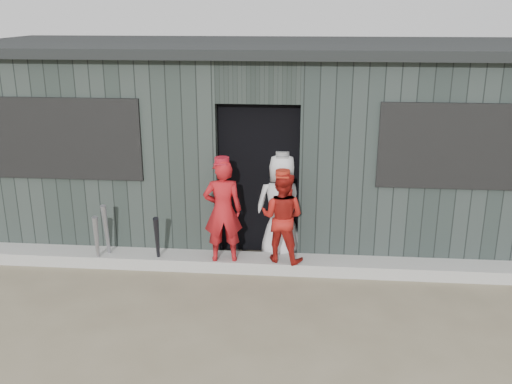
# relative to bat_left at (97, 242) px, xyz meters

# --- Properties ---
(ground) EXTENTS (80.00, 80.00, 0.00)m
(ground) POSITION_rel_bat_left_xyz_m (1.92, -1.64, -0.35)
(ground) COLOR #685E48
(ground) RESTS_ON ground
(curb) EXTENTS (8.00, 0.36, 0.15)m
(curb) POSITION_rel_bat_left_xyz_m (1.92, 0.18, -0.28)
(curb) COLOR #969691
(curb) RESTS_ON ground
(bat_left) EXTENTS (0.13, 0.20, 0.71)m
(bat_left) POSITION_rel_bat_left_xyz_m (0.00, 0.00, 0.00)
(bat_left) COLOR gray
(bat_left) RESTS_ON ground
(bat_mid) EXTENTS (0.12, 0.27, 0.83)m
(bat_mid) POSITION_rel_bat_left_xyz_m (0.10, 0.10, 0.06)
(bat_mid) COLOR gray
(bat_mid) RESTS_ON ground
(bat_right) EXTENTS (0.14, 0.31, 0.73)m
(bat_right) POSITION_rel_bat_left_xyz_m (0.74, 0.02, 0.01)
(bat_right) COLOR black
(bat_right) RESTS_ON ground
(player_red_left) EXTENTS (0.50, 0.37, 1.25)m
(player_red_left) POSITION_rel_bat_left_xyz_m (1.54, 0.08, 0.42)
(player_red_left) COLOR #A41418
(player_red_left) RESTS_ON curb
(player_red_right) EXTENTS (0.63, 0.55, 1.10)m
(player_red_right) POSITION_rel_bat_left_xyz_m (2.24, 0.15, 0.35)
(player_red_right) COLOR maroon
(player_red_right) RESTS_ON curb
(player_grey_back) EXTENTS (0.72, 0.51, 1.39)m
(player_grey_back) POSITION_rel_bat_left_xyz_m (2.21, 0.53, 0.34)
(player_grey_back) COLOR silver
(player_grey_back) RESTS_ON ground
(dugout) EXTENTS (8.30, 3.30, 2.62)m
(dugout) POSITION_rel_bat_left_xyz_m (1.92, 1.86, 0.93)
(dugout) COLOR black
(dugout) RESTS_ON ground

